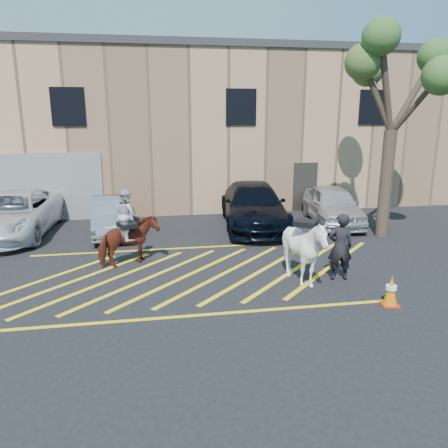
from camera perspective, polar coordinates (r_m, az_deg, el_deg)
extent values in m
plane|color=black|center=(12.53, -4.85, -6.21)|extent=(90.00, 90.00, 0.00)
imported|color=white|center=(17.67, -25.84, 1.18)|extent=(2.98, 5.86, 1.59)
imported|color=gray|center=(16.74, -14.40, 1.08)|extent=(1.76, 4.16, 1.34)
imported|color=black|center=(17.22, 3.85, 2.42)|extent=(2.92, 5.92, 1.66)
imported|color=silver|center=(18.18, 13.99, 2.43)|extent=(2.38, 4.64, 1.51)
imported|color=black|center=(12.06, 14.93, -2.88)|extent=(0.72, 0.53, 1.84)
cube|color=tan|center=(23.72, -7.67, 12.14)|extent=(32.00, 10.00, 7.00)
cube|color=#2D2D30|center=(23.86, -7.98, 20.93)|extent=(32.20, 10.20, 0.30)
cube|color=black|center=(18.89, -19.72, 14.23)|extent=(1.30, 0.08, 1.50)
cube|color=black|center=(19.06, 2.24, 15.02)|extent=(1.30, 0.08, 1.50)
cube|color=black|center=(21.13, 18.89, 14.23)|extent=(1.30, 0.08, 1.50)
cube|color=#38332D|center=(20.17, 10.54, 4.78)|extent=(1.10, 0.08, 2.20)
cube|color=yellow|center=(12.63, -24.22, -7.28)|extent=(4.20, 4.20, 0.01)
cube|color=yellow|center=(12.40, -19.49, -7.21)|extent=(4.20, 4.20, 0.01)
cube|color=yellow|center=(12.26, -14.62, -7.08)|extent=(4.20, 4.20, 0.01)
cube|color=yellow|center=(12.21, -9.67, -6.90)|extent=(4.20, 4.20, 0.01)
cube|color=yellow|center=(12.24, -4.72, -6.67)|extent=(4.20, 4.20, 0.01)
cube|color=yellow|center=(12.37, 0.15, -6.40)|extent=(4.20, 4.20, 0.01)
cube|color=yellow|center=(12.58, 4.90, -6.08)|extent=(4.20, 4.20, 0.01)
cube|color=yellow|center=(12.88, 9.44, -5.74)|extent=(4.20, 4.20, 0.01)
cube|color=yellow|center=(13.25, 13.76, -5.39)|extent=(4.20, 4.20, 0.01)
cube|color=yellow|center=(14.60, -5.62, -3.17)|extent=(9.50, 0.12, 0.01)
cube|color=yellow|center=(9.96, -3.39, -11.81)|extent=(9.50, 0.12, 0.01)
imported|color=maroon|center=(13.07, -12.39, -2.25)|extent=(1.89, 1.42, 1.45)
imported|color=#B0B4BC|center=(12.87, -12.59, 1.19)|extent=(0.81, 0.89, 1.48)
cube|color=black|center=(12.94, -12.51, -0.10)|extent=(0.65, 0.70, 0.14)
imported|color=white|center=(11.52, 10.44, -3.40)|extent=(2.17, 2.23, 1.85)
cube|color=black|center=(11.32, 10.61, 0.09)|extent=(0.72, 0.69, 0.14)
cube|color=red|center=(11.14, 20.81, -9.78)|extent=(0.44, 0.44, 0.03)
cone|color=orange|center=(11.00, 20.98, -8.04)|extent=(0.32, 0.32, 0.70)
cylinder|color=white|center=(10.98, 21.01, -7.75)|extent=(0.25, 0.25, 0.10)
cylinder|color=#4A3A2D|center=(16.64, 20.37, 4.88)|extent=(0.44, 0.44, 3.80)
cylinder|color=#483B2C|center=(16.98, 23.44, 15.22)|extent=(1.76, 0.51, 2.68)
cylinder|color=#4D3C2E|center=(17.16, 19.56, 14.98)|extent=(0.33, 1.88, 2.34)
cylinder|color=#423728|center=(16.15, 19.37, 15.23)|extent=(1.40, 0.20, 2.39)
cylinder|color=#443529|center=(16.01, 23.64, 13.95)|extent=(0.78, 1.62, 1.96)
cylinder|color=#4C392E|center=(15.99, 20.41, 16.44)|extent=(1.16, 0.77, 3.11)
sphere|color=#436F2F|center=(17.61, 25.88, 19.08)|extent=(1.20, 1.20, 1.20)
sphere|color=#4B672C|center=(17.94, 18.26, 18.56)|extent=(1.20, 1.20, 1.20)
sphere|color=#516B2E|center=(15.95, 17.70, 19.53)|extent=(1.20, 1.20, 1.20)
sphere|color=#47662B|center=(15.63, 26.57, 16.95)|extent=(1.20, 1.20, 1.20)
sphere|color=#44652B|center=(15.68, 19.84, 22.09)|extent=(1.20, 1.20, 1.20)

